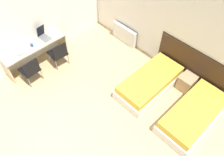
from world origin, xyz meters
TOP-DOWN VIEW (x-y plane):
  - ground_plane at (0.00, 0.00)m, footprint 20.00×20.00m
  - wall_back at (0.00, 4.04)m, footprint 6.13×0.05m
  - wall_left at (-2.59, 2.01)m, footprint 0.05×5.01m
  - headboard_panel at (1.30, 4.00)m, footprint 2.36×0.03m
  - bed_near_window at (0.62, 3.01)m, footprint 0.91×1.90m
  - bed_near_door at (1.98, 3.01)m, footprint 0.91×1.90m
  - nightstand at (1.30, 3.75)m, footprint 0.38×0.43m
  - radiator at (-1.20, 3.92)m, footprint 0.93×0.12m
  - desk at (-2.28, 1.34)m, footprint 0.56×1.84m
  - chair_near_laptop at (-1.79, 1.80)m, footprint 0.49×0.49m
  - chair_near_notebook at (-1.79, 0.89)m, footprint 0.48×0.48m
  - laptop at (-2.34, 1.75)m, footprint 0.38×0.28m
  - open_notebook at (-2.28, 0.94)m, footprint 0.28×0.21m
  - mug at (-2.24, 1.30)m, footprint 0.08×0.08m

SIDE VIEW (x-z plane):
  - ground_plane at x=0.00m, z-range 0.00..0.00m
  - nightstand at x=1.30m, z-range 0.00..0.43m
  - bed_near_window at x=0.62m, z-range -0.01..0.45m
  - bed_near_door at x=1.98m, z-range -0.01..0.45m
  - radiator at x=-1.20m, z-range 0.00..0.57m
  - chair_near_laptop at x=-1.79m, z-range 0.05..0.89m
  - chair_near_notebook at x=-1.79m, z-range 0.05..0.89m
  - headboard_panel at x=1.30m, z-range 0.00..1.12m
  - desk at x=-2.28m, z-range 0.20..0.93m
  - open_notebook at x=-2.28m, z-range 0.73..0.75m
  - mug at x=-2.24m, z-range 0.73..0.82m
  - laptop at x=-2.34m, z-range 0.63..0.99m
  - wall_back at x=0.00m, z-range 0.00..2.70m
  - wall_left at x=-2.59m, z-range 0.00..2.70m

